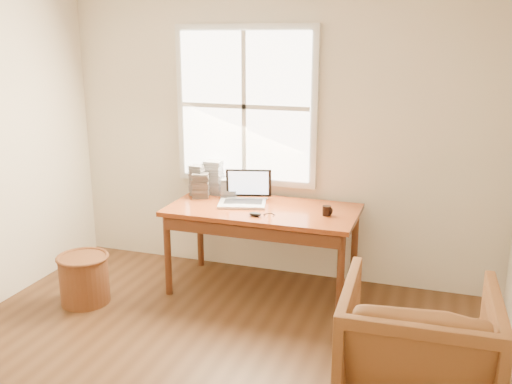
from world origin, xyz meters
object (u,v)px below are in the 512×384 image
at_px(desk, 263,210).
at_px(armchair, 417,350).
at_px(laptop, 242,188).
at_px(coffee_mug, 327,211).
at_px(cd_stack_a, 213,177).
at_px(wicker_stool, 84,280).

relative_size(desk, armchair, 1.81).
bearing_deg(laptop, coffee_mug, -19.71).
bearing_deg(cd_stack_a, laptop, -35.03).
bearing_deg(wicker_stool, cd_stack_a, 52.42).
distance_m(desk, wicker_stool, 1.60).
xyz_separation_m(laptop, cd_stack_a, (-0.37, 0.26, 0.00)).
relative_size(wicker_stool, coffee_mug, 5.01).
relative_size(armchair, cd_stack_a, 2.86).
relative_size(laptop, coffee_mug, 5.33).
bearing_deg(laptop, desk, -21.62).
distance_m(wicker_stool, laptop, 1.52).
height_order(wicker_stool, cd_stack_a, cd_stack_a).
xyz_separation_m(desk, cd_stack_a, (-0.57, 0.28, 0.17)).
height_order(desk, cd_stack_a, cd_stack_a).
bearing_deg(coffee_mug, laptop, 175.90).
bearing_deg(desk, coffee_mug, -4.11).
bearing_deg(desk, armchair, -44.25).
relative_size(coffee_mug, cd_stack_a, 0.26).
distance_m(desk, laptop, 0.26).
relative_size(armchair, wicker_stool, 2.21).
distance_m(wicker_stool, coffee_mug, 2.09).
xyz_separation_m(wicker_stool, coffee_mug, (1.89, 0.67, 0.59)).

